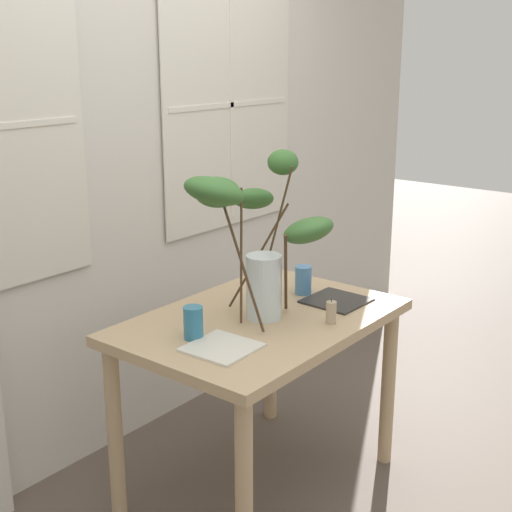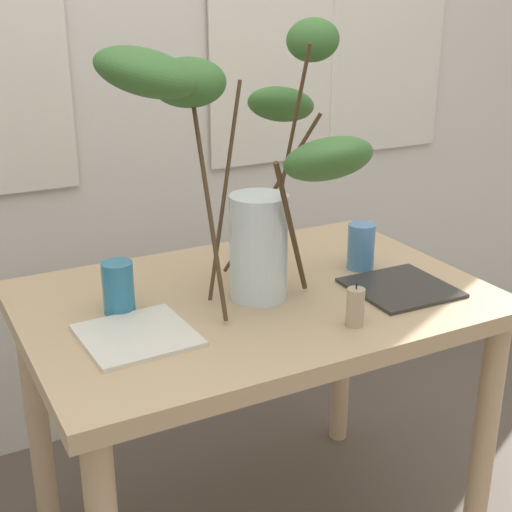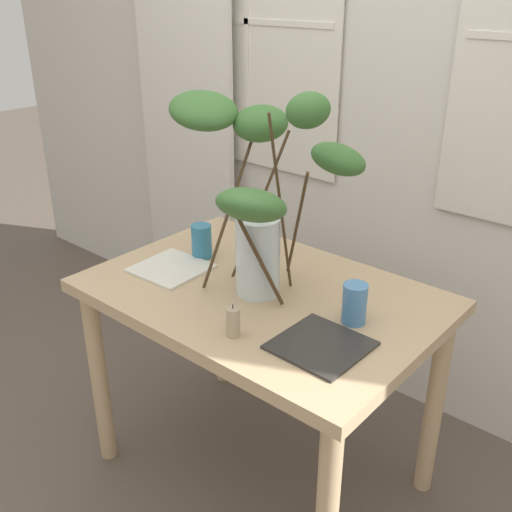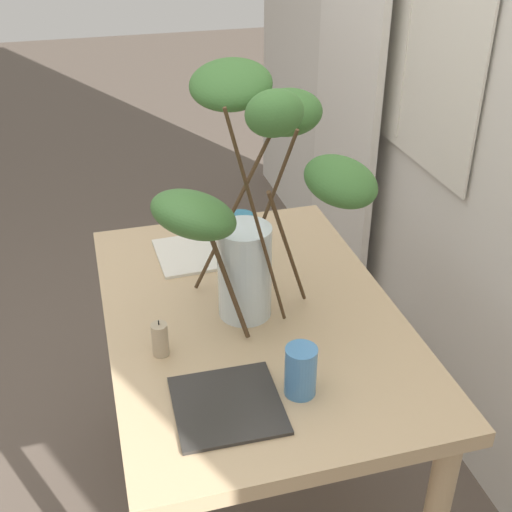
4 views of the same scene
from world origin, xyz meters
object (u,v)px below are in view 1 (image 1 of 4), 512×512
Objects in this scene: drinking_glass_blue_left at (193,323)px; plate_square_right at (336,301)px; plate_square_left at (222,347)px; dining_table at (260,342)px; vase_with_branches at (255,227)px; pillar_candle at (331,312)px; drinking_glass_blue_right at (303,280)px.

drinking_glass_blue_left reaches higher than plate_square_right.
drinking_glass_blue_left is 0.15m from plate_square_left.
vase_with_branches is at bearing 158.94° from dining_table.
dining_table is 1.68× the size of vase_with_branches.
vase_with_branches is (-0.02, 0.01, 0.48)m from dining_table.
drinking_glass_blue_left is at bearing 144.53° from pillar_candle.
pillar_candle reaches higher than plate_square_right.
drinking_glass_blue_left is at bearing 86.80° from plate_square_left.
plate_square_right is (0.36, -0.15, -0.37)m from vase_with_branches.
drinking_glass_blue_right is (0.36, 0.01, -0.31)m from vase_with_branches.
drinking_glass_blue_left is 1.23× the size of pillar_candle.
pillar_candle is at bearing -127.63° from drinking_glass_blue_right.
plate_square_left is at bearing -165.09° from dining_table.
dining_table is 4.87× the size of plate_square_left.
plate_square_left is (-0.31, -0.10, -0.37)m from vase_with_branches.
dining_table is 9.16× the size of drinking_glass_blue_left.
vase_with_branches reaches higher than drinking_glass_blue_right.
drinking_glass_blue_left is 0.52× the size of plate_square_right.
pillar_candle is (0.45, -0.17, 0.04)m from plate_square_left.
drinking_glass_blue_right is 1.23× the size of pillar_candle.
dining_table is at bearing -21.06° from vase_with_branches.
drinking_glass_blue_left is (-0.33, 0.05, 0.17)m from dining_table.
drinking_glass_blue_right is 0.52× the size of plate_square_right.
vase_with_branches is at bearing 17.53° from plate_square_left.
pillar_candle is at bearing -20.77° from plate_square_left.
plate_square_left is 0.67m from plate_square_right.
vase_with_branches is 2.82× the size of plate_square_right.
pillar_candle is at bearing -66.27° from dining_table.
plate_square_right is at bearing -89.15° from drinking_glass_blue_right.
dining_table is at bearing 113.73° from pillar_candle.
drinking_glass_blue_left is 0.66m from drinking_glass_blue_right.
vase_with_branches is 0.53m from plate_square_right.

